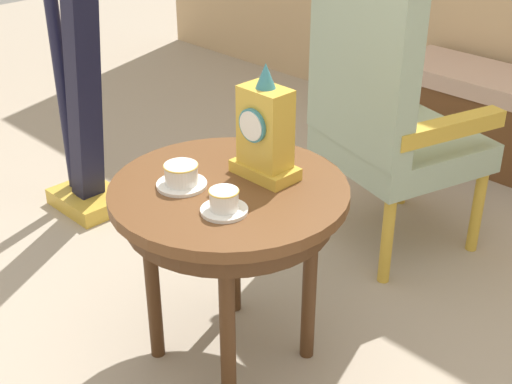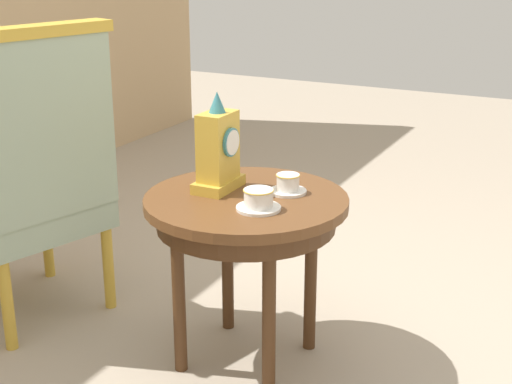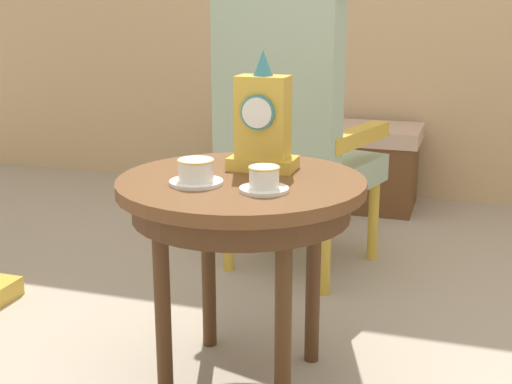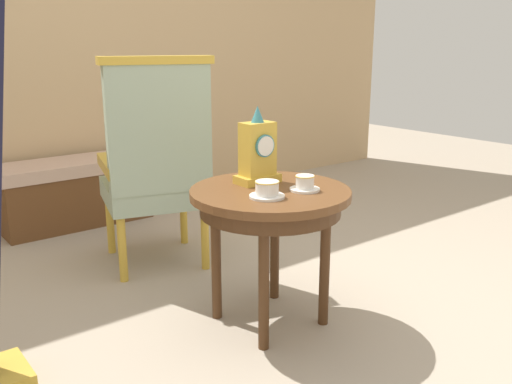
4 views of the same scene
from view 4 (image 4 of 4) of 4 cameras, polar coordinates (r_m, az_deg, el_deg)
The scene contains 8 objects.
ground_plane at distance 2.58m, azimuth 4.05°, elevation -12.81°, with size 10.00×10.00×0.00m, color tan.
wall_back at distance 4.23m, azimuth -17.37°, elevation 17.09°, with size 6.00×0.10×2.80m, color tan.
side_table at distance 2.36m, azimuth 1.46°, elevation -1.47°, with size 0.68×0.68×0.61m.
teacup_left at distance 2.21m, azimuth 1.14°, elevation 0.22°, with size 0.14×0.14×0.07m.
teacup_right at distance 2.32m, azimuth 5.07°, elevation 0.86°, with size 0.13×0.13×0.06m.
mantel_clock at distance 2.42m, azimuth 0.18°, elevation 4.06°, with size 0.19×0.11×0.34m.
armchair at distance 2.99m, azimuth -10.16°, elevation 3.03°, with size 0.66×0.66×1.14m.
window_bench at distance 3.97m, azimuth -18.05°, elevation 0.02°, with size 1.01×0.40×0.44m.
Camera 4 is at (-1.54, -1.68, 1.21)m, focal length 39.17 mm.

